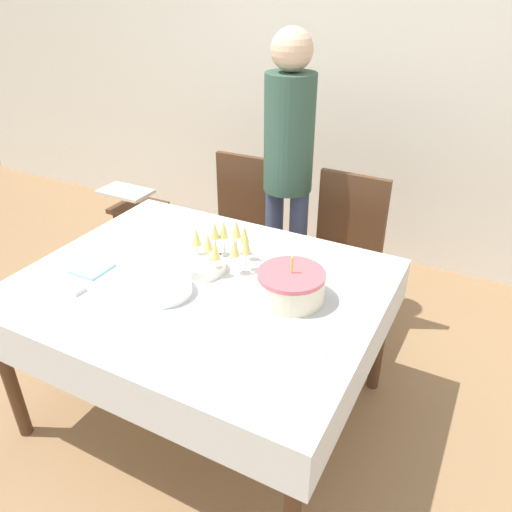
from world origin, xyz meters
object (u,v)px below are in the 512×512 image
plate_stack_main (162,287)px  plate_stack_dessert (205,267)px  dining_chair_far_left (239,228)px  high_chair (137,218)px  birthday_cake (291,286)px  dining_chair_far_right (342,252)px  champagne_tray (225,246)px  person_standing (288,155)px

plate_stack_main → plate_stack_dessert: size_ratio=1.33×
dining_chair_far_left → high_chair: (-0.72, -0.11, -0.05)m
birthday_cake → plate_stack_dessert: bearing=178.1°
plate_stack_main → high_chair: bearing=135.1°
dining_chair_far_right → high_chair: dining_chair_far_right is taller
champagne_tray → high_chair: champagne_tray is taller
dining_chair_far_right → champagne_tray: dining_chair_far_right is taller
dining_chair_far_left → plate_stack_dessert: (0.32, -0.85, 0.25)m
dining_chair_far_right → plate_stack_dessert: 0.96m
dining_chair_far_left → plate_stack_dessert: dining_chair_far_left is taller
dining_chair_far_left → high_chair: 0.73m
dining_chair_far_right → person_standing: bearing=170.3°
dining_chair_far_left → plate_stack_dessert: 0.94m
high_chair → plate_stack_main: bearing=-44.9°
plate_stack_dessert → champagne_tray: bearing=66.8°
dining_chair_far_left → high_chair: dining_chair_far_left is taller
dining_chair_far_right → birthday_cake: (0.06, -0.87, 0.29)m
dining_chair_far_right → birthday_cake: 0.92m
dining_chair_far_left → dining_chair_far_right: 0.68m
champagne_tray → high_chair: bearing=149.2°
dining_chair_far_right → dining_chair_far_left: bearing=-180.0°
plate_stack_dessert → high_chair: size_ratio=0.26×
dining_chair_far_right → plate_stack_dessert: dining_chair_far_right is taller
champagne_tray → birthday_cake: bearing=-16.7°
plate_stack_main → plate_stack_dessert: (0.07, 0.22, -0.00)m
plate_stack_dessert → high_chair: plate_stack_dessert is taller
champagne_tray → plate_stack_dessert: size_ratio=1.76×
dining_chair_far_right → champagne_tray: bearing=-113.1°
dining_chair_far_left → person_standing: size_ratio=0.57×
dining_chair_far_right → high_chair: bearing=-175.6°
dining_chair_far_left → champagne_tray: (0.36, -0.75, 0.32)m
dining_chair_far_left → birthday_cake: size_ratio=3.48×
dining_chair_far_left → champagne_tray: size_ratio=2.96×
dining_chair_far_left → champagne_tray: bearing=-64.5°
high_chair → dining_chair_far_right: bearing=4.4°
dining_chair_far_right → plate_stack_dessert: size_ratio=5.22×
champagne_tray → high_chair: (-1.08, 0.64, -0.37)m
champagne_tray → person_standing: (-0.06, 0.82, 0.17)m
champagne_tray → person_standing: 0.84m
plate_stack_main → person_standing: (0.05, 1.14, 0.24)m
birthday_cake → person_standing: 1.05m
plate_stack_main → dining_chair_far_left: bearing=103.0°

